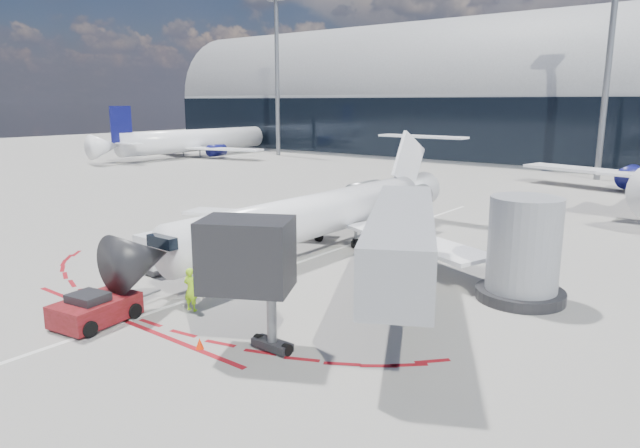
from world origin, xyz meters
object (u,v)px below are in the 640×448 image
Objects in this scene: ramp_worker at (191,289)px; regional_jet at (325,212)px; pushback_tug at (95,309)px; uld_container at (156,253)px.

regional_jet is at bearing -91.84° from ramp_worker.
regional_jet reaches higher than pushback_tug.
regional_jet is 12.37× the size of uld_container.
uld_container is (-4.14, 6.08, 0.40)m from pushback_tug.
ramp_worker is 6.71m from uld_container.
pushback_tug is at bearing 48.63° from ramp_worker.
uld_container is at bearing -34.57° from ramp_worker.
ramp_worker reaches higher than pushback_tug.
pushback_tug is 7.37m from uld_container.
regional_jet is at bearing 81.55° from pushback_tug.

